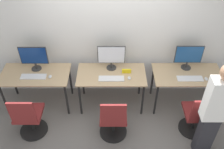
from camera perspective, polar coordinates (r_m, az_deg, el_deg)
The scene contains 19 objects.
ground_plane at distance 4.76m, azimuth -0.01°, elevation -9.31°, with size 20.00×20.00×0.00m, color slate.
wall_back at distance 4.45m, azimuth 0.03°, elevation 10.26°, with size 12.00×0.05×2.80m.
desk_left at distance 4.72m, azimuth -16.90°, elevation -0.63°, with size 1.23×0.64×0.75m.
monitor_left at distance 4.62m, azimuth -17.29°, elevation 3.86°, with size 0.49×0.18×0.47m.
keyboard_left at distance 4.60m, azimuth -17.36°, elevation -0.43°, with size 0.45×0.14×0.02m.
mouse_left at distance 4.51m, azimuth -13.84°, elevation -0.45°, with size 0.06×0.09×0.03m.
office_chair_left at distance 4.43m, azimuth -18.33°, elevation -9.50°, with size 0.48×0.48×0.92m.
desk_center at distance 4.51m, azimuth 0.01°, elevation -0.69°, with size 1.23×0.64×0.75m.
monitor_center at distance 4.43m, azimuth 0.02°, elevation 4.18°, with size 0.49×0.18×0.47m.
keyboard_center at distance 4.35m, azimuth 0.00°, elevation -0.94°, with size 0.45×0.14×0.02m.
mouse_center at distance 4.36m, azimuth 4.12°, elevation -0.81°, with size 0.06×0.09×0.03m.
office_chair_center at distance 4.19m, azimuth 0.42°, elevation -10.44°, with size 0.48×0.48×0.92m.
desk_right at distance 4.71m, azimuth 16.94°, elevation -0.70°, with size 1.23×0.64×0.75m.
monitor_right at distance 4.64m, azimuth 17.26°, elevation 4.03°, with size 0.49×0.18×0.47m.
keyboard_right at distance 4.55m, azimuth 17.55°, elevation -0.94°, with size 0.45×0.14×0.02m.
mouse_right at distance 4.63m, azimuth 20.89°, elevation -0.98°, with size 0.06×0.09×0.03m.
office_chair_right at distance 4.47m, azimuth 19.02°, elevation -9.23°, with size 0.48×0.48×0.92m.
person_right at distance 3.83m, azimuth 22.62°, elevation -7.47°, with size 0.36×0.23×1.77m.
placard_center at distance 4.46m, azimuth 3.49°, elevation 0.77°, with size 0.16×0.03×0.08m.
Camera 1 is at (0.01, -3.09, 3.63)m, focal length 40.00 mm.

